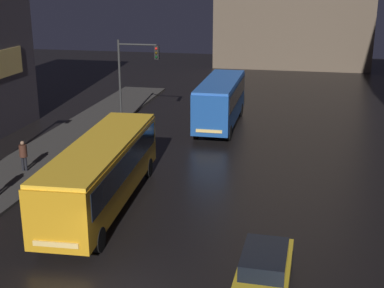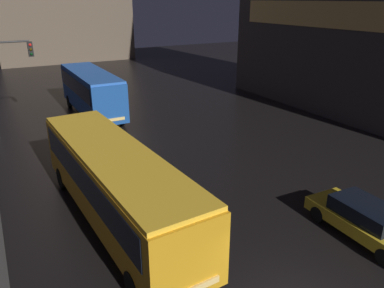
# 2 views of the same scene
# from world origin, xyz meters

# --- Properties ---
(sidewalk_left) EXTENTS (4.00, 48.00, 0.15)m
(sidewalk_left) POSITION_xyz_m (-9.00, 10.00, 0.07)
(sidewalk_left) COLOR #3D3A38
(sidewalk_left) RESTS_ON ground
(bus_near) EXTENTS (3.10, 11.33, 3.13)m
(bus_near) POSITION_xyz_m (-2.88, 6.96, 1.93)
(bus_near) COLOR orange
(bus_near) RESTS_ON ground
(bus_far) EXTENTS (2.51, 9.45, 3.35)m
(bus_far) POSITION_xyz_m (0.19, 22.04, 2.06)
(bus_far) COLOR #194793
(bus_far) RESTS_ON ground
(car_taxi) EXTENTS (1.90, 4.48, 1.36)m
(car_taxi) POSITION_xyz_m (4.93, 1.65, 0.71)
(car_taxi) COLOR gold
(car_taxi) RESTS_ON ground
(pedestrian_mid) EXTENTS (0.51, 0.51, 1.69)m
(pedestrian_mid) POSITION_xyz_m (-8.70, 10.28, 1.17)
(pedestrian_mid) COLOR black
(pedestrian_mid) RESTS_ON sidewalk_left
(traffic_light_main) EXTENTS (2.91, 0.35, 6.23)m
(traffic_light_main) POSITION_xyz_m (-5.53, 19.96, 4.18)
(traffic_light_main) COLOR #2D2D2D
(traffic_light_main) RESTS_ON ground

